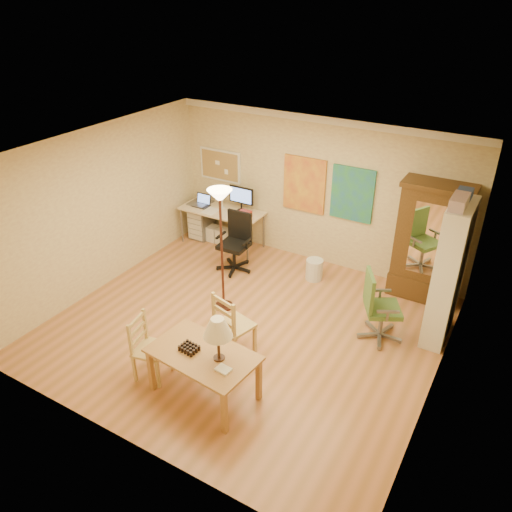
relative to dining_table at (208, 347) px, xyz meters
The scene contains 16 objects.
floor 1.67m from the dining_table, 104.43° to the left, with size 5.50×5.50×0.00m, color #A86D3B.
crown_molding 4.32m from the dining_table, 95.41° to the left, with size 5.50×0.08×0.12m, color white.
corkboard 4.64m from the dining_table, 121.80° to the left, with size 0.90×0.04×0.62m, color tan.
art_panel_left 4.00m from the dining_table, 99.00° to the left, with size 0.80×0.04×1.00m, color yellow.
art_panel_right 3.97m from the dining_table, 85.87° to the left, with size 0.75×0.04×0.95m, color teal.
dining_table is the anchor object (origin of this frame).
ladder_chair_back 0.92m from the dining_table, 103.17° to the left, with size 0.57×0.55×1.00m.
ladder_chair_left 0.97m from the dining_table, behind, with size 0.48×0.49×0.91m.
torchiere_lamp 2.14m from the dining_table, 118.79° to the left, with size 0.37×0.37×2.02m.
computer_desk 4.20m from the dining_table, 120.94° to the left, with size 1.63×0.71×1.23m.
office_chair_black 3.25m from the dining_table, 116.79° to the left, with size 0.66×0.66×1.07m.
office_chair_green 2.69m from the dining_table, 57.15° to the left, with size 0.67×0.67×1.09m.
drawer_cart 4.54m from the dining_table, 127.14° to the left, with size 0.39×0.46×0.77m.
armoire 4.05m from the dining_table, 65.12° to the left, with size 1.08×0.51×1.99m.
bookshelf 3.49m from the dining_table, 51.21° to the left, with size 0.32×0.84×2.11m.
wastebin 3.32m from the dining_table, 90.96° to the left, with size 0.30×0.30×0.38m, color silver.
Camera 1 is at (3.23, -5.19, 4.64)m, focal length 35.00 mm.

